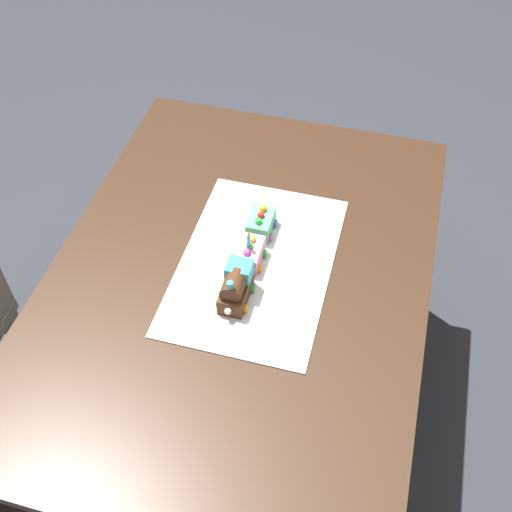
# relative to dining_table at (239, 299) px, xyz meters

# --- Properties ---
(ground_plane) EXTENTS (8.00, 8.00, 0.00)m
(ground_plane) POSITION_rel_dining_table_xyz_m (0.00, 0.00, -0.63)
(ground_plane) COLOR #2D3038
(dining_table) EXTENTS (1.40, 1.00, 0.74)m
(dining_table) POSITION_rel_dining_table_xyz_m (0.00, 0.00, 0.00)
(dining_table) COLOR #382316
(dining_table) RESTS_ON ground
(cake_board) EXTENTS (0.60, 0.40, 0.00)m
(cake_board) POSITION_rel_dining_table_xyz_m (0.05, -0.04, 0.11)
(cake_board) COLOR silver
(cake_board) RESTS_ON dining_table
(cake_locomotive) EXTENTS (0.14, 0.08, 0.12)m
(cake_locomotive) POSITION_rel_dining_table_xyz_m (-0.08, -0.02, 0.16)
(cake_locomotive) COLOR #472816
(cake_locomotive) RESTS_ON cake_board
(cake_car_caboose_bubblegum) EXTENTS (0.10, 0.08, 0.07)m
(cake_car_caboose_bubblegum) POSITION_rel_dining_table_xyz_m (0.05, -0.02, 0.14)
(cake_car_caboose_bubblegum) COLOR pink
(cake_car_caboose_bubblegum) RESTS_ON cake_board
(cake_car_tanker_mint_green) EXTENTS (0.10, 0.08, 0.07)m
(cake_car_tanker_mint_green) POSITION_rel_dining_table_xyz_m (0.17, -0.02, 0.14)
(cake_car_tanker_mint_green) COLOR #59CC7A
(cake_car_tanker_mint_green) RESTS_ON cake_board
(birthday_candle) EXTENTS (0.01, 0.01, 0.05)m
(birthday_candle) POSITION_rel_dining_table_xyz_m (0.04, -0.02, 0.21)
(birthday_candle) COLOR #4CA5E5
(birthday_candle) RESTS_ON cake_car_caboose_bubblegum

